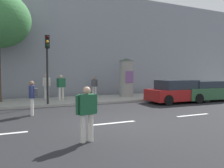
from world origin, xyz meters
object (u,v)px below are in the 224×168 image
object	(u,v)px
traffic_light	(47,58)
pedestrian_tallest	(87,109)
parked_car_silver	(205,91)
poster_column	(126,77)
pedestrian_in_red_top	(32,95)
parked_car_red	(178,92)
pedestrian_with_bag	(61,85)
pedestrian_with_backpack	(94,85)
pedestrian_in_dark_shirt	(47,84)

from	to	relation	value
traffic_light	pedestrian_tallest	xyz separation A→B (m)	(0.33, -7.01, -1.93)
pedestrian_tallest	parked_car_silver	world-z (taller)	pedestrian_tallest
poster_column	pedestrian_in_red_top	distance (m)	8.40
poster_column	parked_car_red	distance (m)	4.23
pedestrian_with_bag	parked_car_red	size ratio (longest dim) A/B	0.39
traffic_light	pedestrian_in_red_top	distance (m)	3.18
pedestrian_in_red_top	pedestrian_with_backpack	bearing A→B (deg)	49.55
poster_column	pedestrian_in_red_top	xyz separation A→B (m)	(-7.09, -4.44, -0.72)
traffic_light	pedestrian_in_red_top	xyz separation A→B (m)	(-0.92, -2.38, -1.91)
parked_car_red	parked_car_silver	xyz separation A→B (m)	(2.31, -0.11, -0.03)
poster_column	parked_car_silver	size ratio (longest dim) A/B	0.71
pedestrian_in_red_top	parked_car_silver	size ratio (longest dim) A/B	0.38
traffic_light	pedestrian_in_red_top	size ratio (longest dim) A/B	2.50
pedestrian_in_red_top	parked_car_red	bearing A→B (deg)	5.59
pedestrian_with_backpack	parked_car_red	distance (m)	6.47
pedestrian_tallest	pedestrian_with_backpack	bearing A→B (deg)	70.80
poster_column	parked_car_red	bearing A→B (deg)	-59.35
pedestrian_with_bag	pedestrian_with_backpack	distance (m)	3.23
pedestrian_tallest	pedestrian_with_bag	distance (m)	8.89
pedestrian_with_bag	pedestrian_in_red_top	bearing A→B (deg)	-115.15
poster_column	pedestrian_tallest	bearing A→B (deg)	-122.70
parked_car_silver	poster_column	bearing A→B (deg)	140.38
pedestrian_in_red_top	pedestrian_in_dark_shirt	world-z (taller)	pedestrian_in_dark_shirt
pedestrian_in_dark_shirt	parked_car_silver	bearing A→B (deg)	-23.68
parked_car_red	traffic_light	bearing A→B (deg)	169.87
pedestrian_in_dark_shirt	parked_car_red	distance (m)	9.18
pedestrian_tallest	pedestrian_in_red_top	xyz separation A→B (m)	(-1.26, 4.63, 0.03)
poster_column	parked_car_red	size ratio (longest dim) A/B	0.68
pedestrian_in_red_top	pedestrian_in_dark_shirt	distance (m)	5.46
traffic_light	pedestrian_in_dark_shirt	world-z (taller)	traffic_light
pedestrian_with_bag	pedestrian_in_dark_shirt	bearing A→B (deg)	126.70
pedestrian_tallest	pedestrian_with_bag	xyz separation A→B (m)	(0.72, 8.85, 0.26)
poster_column	pedestrian_with_bag	distance (m)	5.13
poster_column	pedestrian_with_bag	world-z (taller)	poster_column
pedestrian_in_dark_shirt	pedestrian_with_backpack	size ratio (longest dim) A/B	1.15
pedestrian_with_bag	parked_car_red	distance (m)	7.95
pedestrian_tallest	pedestrian_in_dark_shirt	xyz separation A→B (m)	(-0.10, 9.96, 0.29)
pedestrian_in_red_top	pedestrian_tallest	bearing A→B (deg)	-74.81
traffic_light	pedestrian_in_dark_shirt	size ratio (longest dim) A/B	2.27
pedestrian_tallest	parked_car_silver	xyz separation A→B (m)	(10.24, 5.42, -0.22)
pedestrian_with_bag	parked_car_red	world-z (taller)	pedestrian_with_bag
poster_column	parked_car_silver	xyz separation A→B (m)	(4.41, -3.65, -0.97)
traffic_light	parked_car_silver	bearing A→B (deg)	-8.52
traffic_light	parked_car_silver	distance (m)	10.91
traffic_light	pedestrian_in_dark_shirt	xyz separation A→B (m)	(0.23, 2.95, -1.64)
pedestrian_with_bag	parked_car_silver	xyz separation A→B (m)	(9.52, -3.43, -0.49)
parked_car_red	pedestrian_in_red_top	bearing A→B (deg)	-174.41
traffic_light	poster_column	world-z (taller)	traffic_light
pedestrian_in_red_top	pedestrian_with_backpack	distance (m)	7.48
pedestrian_in_red_top	pedestrian_with_backpack	xyz separation A→B (m)	(4.85, 5.69, 0.10)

